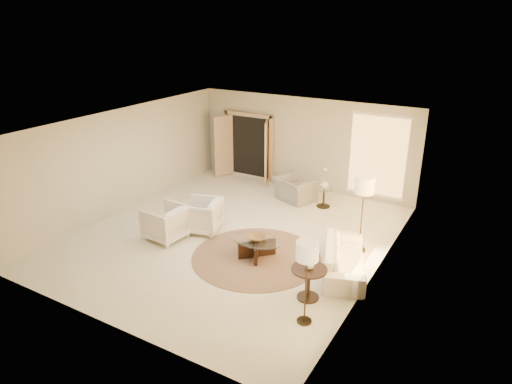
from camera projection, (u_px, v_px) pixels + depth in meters
The scene contains 18 objects.
room at pixel (233, 182), 10.71m from camera, with size 7.04×8.04×2.83m.
windows_right at pixel (379, 213), 9.20m from camera, with size 0.10×6.40×2.40m, color #F2B660, non-canonical shape.
window_back_corner at pixel (377, 156), 12.84m from camera, with size 1.70×0.10×2.40m, color #F2B660, non-canonical shape.
curtains_right at pixel (388, 200), 9.97m from camera, with size 0.06×5.20×2.60m, color tan, non-canonical shape.
french_doors at pixel (248, 147), 14.80m from camera, with size 1.95×0.66×2.16m.
area_rug at pixel (256, 257), 10.24m from camera, with size 2.90×2.90×0.01m, color #483023.
sofa at pixel (344, 258), 9.59m from camera, with size 2.09×0.82×0.61m, color white.
armchair_left at pixel (201, 214), 11.33m from camera, with size 0.88×0.82×0.91m, color white.
armchair_right at pixel (165, 221), 10.95m from camera, with size 0.89×0.83×0.91m, color white.
accent_chair at pixel (295, 185), 13.20m from camera, with size 1.07×0.69×0.93m, color gray.
coffee_table at pixel (257, 246), 10.16m from camera, with size 1.32×1.32×0.42m.
end_table at pixel (309, 278), 8.61m from camera, with size 0.68×0.68×0.65m.
side_table at pixel (324, 195), 12.80m from camera, with size 0.49×0.49×0.57m.
floor_lamp_near at pixel (364, 188), 9.98m from camera, with size 0.44×0.44×1.80m.
floor_lamp_far at pixel (307, 255), 7.60m from camera, with size 0.38×0.38×1.58m.
bowl at pixel (257, 238), 10.08m from camera, with size 0.37×0.37×0.09m, color brown.
end_vase at pixel (309, 265), 8.50m from camera, with size 0.17×0.17×0.17m, color silver.
side_vase at pixel (325, 184), 12.67m from camera, with size 0.23×0.23×0.24m, color silver.
Camera 1 is at (5.52, -8.43, 5.09)m, focal length 32.00 mm.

